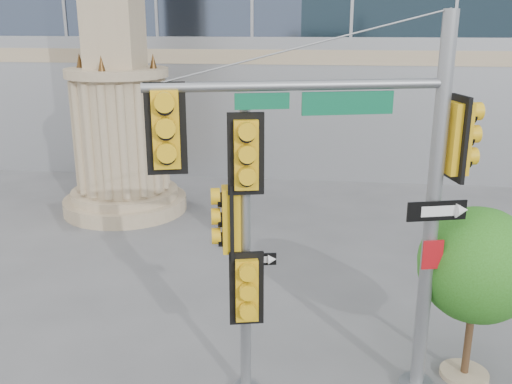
# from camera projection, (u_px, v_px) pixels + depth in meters

# --- Properties ---
(ground) EXTENTS (120.00, 120.00, 0.00)m
(ground) POSITION_uv_depth(u_px,v_px,m) (259.00, 362.00, 11.60)
(ground) COLOR #545456
(ground) RESTS_ON ground
(monument) EXTENTS (4.40, 4.40, 16.60)m
(monument) POSITION_uv_depth(u_px,v_px,m) (116.00, 55.00, 19.26)
(monument) COLOR tan
(monument) RESTS_ON ground
(main_signal_pole) EXTENTS (5.19, 1.85, 6.84)m
(main_signal_pole) POSITION_uv_depth(u_px,v_px,m) (365.00, 174.00, 9.38)
(main_signal_pole) COLOR slate
(main_signal_pole) RESTS_ON ground
(secondary_signal_pole) EXTENTS (0.99, 0.71, 5.37)m
(secondary_signal_pole) POSITION_uv_depth(u_px,v_px,m) (242.00, 237.00, 9.63)
(secondary_signal_pole) COLOR slate
(secondary_signal_pole) RESTS_ON ground
(street_tree) EXTENTS (2.21, 2.16, 3.45)m
(street_tree) POSITION_uv_depth(u_px,v_px,m) (479.00, 269.00, 10.49)
(street_tree) COLOR tan
(street_tree) RESTS_ON ground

